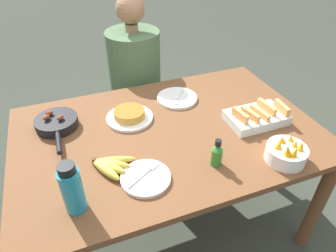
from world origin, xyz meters
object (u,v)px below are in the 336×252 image
(banana_bunch, at_px, (110,165))
(person_figure, at_px, (137,97))
(empty_plate_near_front, at_px, (146,178))
(skillet, at_px, (57,123))
(fruit_bowl_mango, at_px, (286,153))
(frittata_plate_center, at_px, (130,116))
(melon_tray, at_px, (257,117))
(water_bottle, at_px, (72,189))
(empty_plate_far_left, at_px, (177,98))
(hot_sauce_bottle, at_px, (217,154))

(banana_bunch, height_order, person_figure, person_figure)
(empty_plate_near_front, bearing_deg, skillet, 121.94)
(empty_plate_near_front, height_order, fruit_bowl_mango, fruit_bowl_mango)
(frittata_plate_center, bearing_deg, melon_tray, -22.83)
(melon_tray, bearing_deg, water_bottle, -166.35)
(frittata_plate_center, xyz_separation_m, empty_plate_near_front, (-0.05, -0.44, -0.01))
(skillet, height_order, person_figure, person_figure)
(melon_tray, height_order, frittata_plate_center, melon_tray)
(banana_bunch, xyz_separation_m, empty_plate_far_left, (0.49, 0.42, -0.01))
(empty_plate_far_left, relative_size, fruit_bowl_mango, 1.32)
(hot_sauce_bottle, relative_size, person_figure, 0.11)
(water_bottle, bearing_deg, melon_tray, 13.65)
(water_bottle, bearing_deg, empty_plate_near_front, 9.29)
(person_figure, bearing_deg, water_bottle, -116.42)
(melon_tray, relative_size, fruit_bowl_mango, 1.70)
(water_bottle, height_order, person_figure, person_figure)
(water_bottle, bearing_deg, empty_plate_far_left, 42.08)
(skillet, distance_m, water_bottle, 0.56)
(banana_bunch, xyz_separation_m, frittata_plate_center, (0.18, 0.33, 0.00))
(frittata_plate_center, bearing_deg, water_bottle, -124.46)
(empty_plate_far_left, relative_size, hot_sauce_bottle, 1.75)
(fruit_bowl_mango, height_order, hot_sauce_bottle, hot_sauce_bottle)
(empty_plate_near_front, relative_size, empty_plate_far_left, 0.90)
(hot_sauce_bottle, bearing_deg, banana_bunch, 162.78)
(skillet, relative_size, water_bottle, 1.64)
(frittata_plate_center, relative_size, water_bottle, 1.10)
(skillet, relative_size, person_figure, 0.30)
(fruit_bowl_mango, relative_size, person_figure, 0.15)
(hot_sauce_bottle, bearing_deg, melon_tray, 30.57)
(melon_tray, bearing_deg, skillet, 161.88)
(skillet, height_order, frittata_plate_center, skillet)
(banana_bunch, relative_size, melon_tray, 0.66)
(water_bottle, bearing_deg, person_figure, 63.58)
(water_bottle, relative_size, person_figure, 0.18)
(water_bottle, bearing_deg, fruit_bowl_mango, -3.95)
(skillet, distance_m, empty_plate_near_front, 0.60)
(fruit_bowl_mango, bearing_deg, skillet, 146.58)
(melon_tray, bearing_deg, empty_plate_far_left, 130.72)
(water_bottle, bearing_deg, skillet, 92.98)
(empty_plate_near_front, xyz_separation_m, fruit_bowl_mango, (0.62, -0.11, 0.04))
(empty_plate_near_front, bearing_deg, person_figure, 76.81)
(banana_bunch, distance_m, frittata_plate_center, 0.37)
(empty_plate_far_left, distance_m, fruit_bowl_mango, 0.70)
(skillet, xyz_separation_m, fruit_bowl_mango, (0.93, -0.62, 0.02))
(empty_plate_near_front, relative_size, water_bottle, 0.95)
(skillet, relative_size, fruit_bowl_mango, 2.06)
(frittata_plate_center, bearing_deg, empty_plate_near_front, -96.47)
(melon_tray, xyz_separation_m, frittata_plate_center, (-0.62, 0.26, -0.01))
(banana_bunch, distance_m, melon_tray, 0.80)
(banana_bunch, height_order, hot_sauce_bottle, hot_sauce_bottle)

